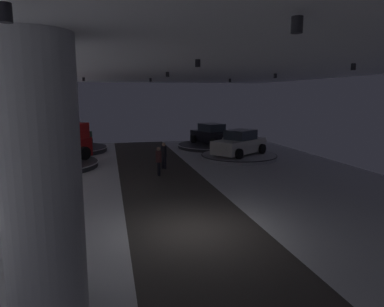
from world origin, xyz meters
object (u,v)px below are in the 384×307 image
at_px(display_platform_far_right, 239,156).
at_px(display_platform_deep_right, 212,146).
at_px(visitor_walking_near, 164,154).
at_px(display_car_deep_left, 69,137).
at_px(display_platform_deep_left, 69,149).
at_px(column_left, 41,182).
at_px(visitor_walking_far, 159,159).
at_px(display_platform_far_left, 48,165).
at_px(display_car_far_right, 239,144).
at_px(brand_sign_pylon, 42,170).
at_px(pickup_truck_far_left, 51,147).
at_px(display_car_deep_right, 212,135).

relative_size(display_platform_far_right, display_platform_deep_right, 0.89).
bearing_deg(visitor_walking_near, display_car_deep_left, 127.95).
distance_m(display_platform_deep_left, display_car_deep_left, 0.93).
xyz_separation_m(column_left, visitor_walking_far, (3.88, 11.64, -1.84)).
height_order(display_platform_far_left, visitor_walking_near, visitor_walking_near).
relative_size(display_car_far_right, display_platform_deep_right, 0.76).
height_order(display_car_far_right, visitor_walking_far, display_car_far_right).
height_order(brand_sign_pylon, display_platform_deep_right, brand_sign_pylon).
bearing_deg(brand_sign_pylon, display_car_deep_left, 92.94).
relative_size(display_platform_far_left, visitor_walking_far, 3.80).
bearing_deg(display_platform_deep_left, visitor_walking_near, -51.89).
distance_m(display_platform_far_right, display_platform_deep_right, 5.38).
xyz_separation_m(display_car_deep_left, visitor_walking_far, (5.64, -9.65, -0.22)).
bearing_deg(display_car_deep_left, display_platform_deep_left, -115.38).
xyz_separation_m(display_platform_deep_left, display_car_far_right, (11.83, -5.75, 0.85)).
relative_size(column_left, pickup_truck_far_left, 1.05).
xyz_separation_m(display_platform_far_left, visitor_walking_near, (6.84, -1.88, 0.73)).
xyz_separation_m(display_platform_deep_left, display_car_deep_right, (11.50, -0.36, 0.86)).
distance_m(visitor_walking_near, visitor_walking_far, 1.79).
xyz_separation_m(display_car_deep_left, display_platform_deep_right, (11.50, -0.42, -0.96)).
relative_size(pickup_truck_far_left, display_car_far_right, 1.17).
bearing_deg(display_car_deep_right, display_platform_deep_left, 178.19).
bearing_deg(display_car_far_right, display_platform_far_right, -145.52).
distance_m(brand_sign_pylon, display_platform_deep_right, 19.01).
relative_size(display_platform_far_left, display_platform_deep_right, 1.03).
bearing_deg(display_platform_deep_right, pickup_truck_far_left, -155.56).
bearing_deg(pickup_truck_far_left, display_platform_far_right, 0.19).
relative_size(display_car_deep_left, display_platform_far_right, 0.87).
height_order(display_car_far_right, display_car_deep_right, display_car_deep_right).
xyz_separation_m(column_left, visitor_walking_near, (4.44, 13.34, -1.84)).
bearing_deg(display_platform_deep_left, display_platform_deep_right, -1.95).
relative_size(brand_sign_pylon, display_platform_deep_right, 0.62).
relative_size(pickup_truck_far_left, display_platform_deep_right, 0.89).
bearing_deg(display_car_deep_left, visitor_walking_near, -52.05).
bearing_deg(display_platform_far_right, display_platform_far_left, -178.78).
height_order(display_car_far_right, display_platform_deep_right, display_car_far_right).
distance_m(column_left, display_platform_far_right, 18.63).
bearing_deg(display_car_far_right, pickup_truck_far_left, -179.73).
bearing_deg(display_platform_far_left, display_platform_far_right, 1.22).
height_order(display_platform_far_left, display_car_far_right, display_car_far_right).
xyz_separation_m(column_left, brand_sign_pylon, (-0.93, 5.23, -0.85)).
bearing_deg(display_platform_deep_right, display_platform_far_left, -155.10).
bearing_deg(column_left, brand_sign_pylon, 100.12).
bearing_deg(brand_sign_pylon, column_left, -79.88).
xyz_separation_m(column_left, display_car_deep_left, (-1.76, 21.28, -1.63)).
distance_m(pickup_truck_far_left, visitor_walking_near, 6.95).
height_order(display_platform_deep_left, display_platform_deep_right, display_platform_deep_left).
height_order(visitor_walking_near, visitor_walking_far, same).
height_order(display_platform_deep_left, display_car_deep_left, display_car_deep_left).
bearing_deg(display_car_deep_left, display_platform_deep_right, -2.09).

